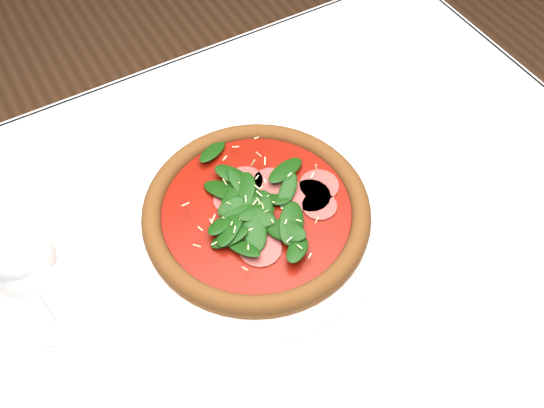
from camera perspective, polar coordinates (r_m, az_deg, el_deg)
ground at (r=1.55m, az=-1.51°, el=-18.59°), size 6.00×6.00×0.00m
dining_table at (r=0.95m, az=-2.36°, el=-6.88°), size 1.21×0.81×0.75m
plate at (r=0.87m, az=-1.45°, el=-1.32°), size 0.38×0.38×0.02m
pizza at (r=0.85m, az=-1.48°, el=-0.51°), size 0.42×0.42×0.04m
wine_glass at (r=0.73m, az=-22.65°, el=-5.03°), size 0.09×0.09×0.21m
saucer_near at (r=0.96m, az=23.74°, el=-0.53°), size 0.12×0.12×0.01m
saucer_far at (r=1.07m, az=8.44°, el=11.36°), size 0.14×0.14×0.01m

